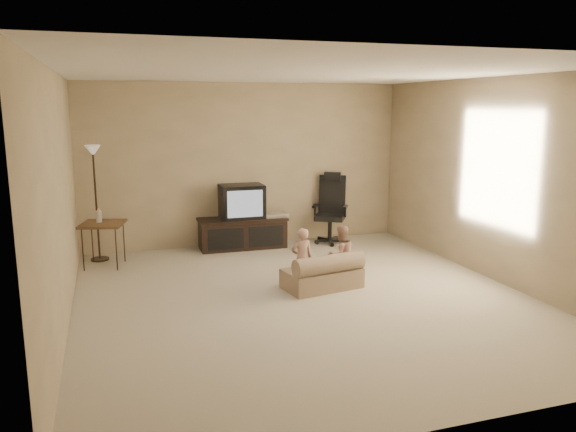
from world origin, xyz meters
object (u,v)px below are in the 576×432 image
(side_table, at_px, (102,224))
(floor_lamp, at_px, (94,177))
(toddler_right, at_px, (341,255))
(office_chair, at_px, (331,218))
(child_sofa, at_px, (324,274))
(tv_stand, at_px, (243,222))
(toddler_left, at_px, (302,259))

(side_table, distance_m, floor_lamp, 0.69)
(toddler_right, bearing_deg, office_chair, -118.76)
(child_sofa, xyz_separation_m, toddler_right, (0.27, 0.12, 0.19))
(tv_stand, bearing_deg, office_chair, -2.40)
(tv_stand, height_order, office_chair, office_chair)
(child_sofa, distance_m, toddler_right, 0.35)
(side_table, xyz_separation_m, toddler_right, (2.76, -1.70, -0.22))
(tv_stand, xyz_separation_m, child_sofa, (0.46, -2.23, -0.23))
(office_chair, height_order, toddler_right, office_chair)
(floor_lamp, bearing_deg, side_table, -78.83)
(floor_lamp, distance_m, child_sofa, 3.50)
(side_table, relative_size, child_sofa, 0.84)
(child_sofa, height_order, toddler_right, toddler_right)
(side_table, height_order, floor_lamp, floor_lamp)
(tv_stand, distance_m, side_table, 2.08)
(tv_stand, height_order, toddler_left, tv_stand)
(office_chair, relative_size, toddler_left, 1.51)
(side_table, xyz_separation_m, floor_lamp, (-0.07, 0.34, 0.60))
(tv_stand, bearing_deg, side_table, -167.87)
(tv_stand, bearing_deg, toddler_left, -83.45)
(side_table, bearing_deg, toddler_left, -37.57)
(floor_lamp, height_order, toddler_right, floor_lamp)
(floor_lamp, bearing_deg, office_chair, -0.19)
(toddler_right, bearing_deg, tv_stand, -80.89)
(toddler_left, bearing_deg, office_chair, -121.46)
(side_table, bearing_deg, office_chair, 5.36)
(side_table, xyz_separation_m, child_sofa, (2.49, -1.83, -0.41))
(toddler_right, bearing_deg, child_sofa, 14.72)
(tv_stand, xyz_separation_m, side_table, (-2.03, -0.40, 0.18))
(office_chair, relative_size, child_sofa, 1.14)
(tv_stand, distance_m, office_chair, 1.42)
(floor_lamp, relative_size, toddler_right, 2.22)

